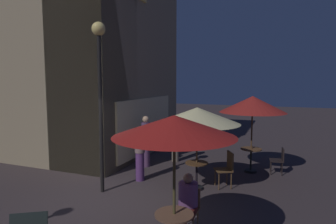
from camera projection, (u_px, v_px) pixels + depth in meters
name	position (u px, v px, depth m)	size (l,w,h in m)	color
ground_plane	(107.00, 203.00, 7.15)	(60.00, 60.00, 0.00)	#3A3032
cafe_building	(78.00, 49.00, 11.34)	(6.32, 7.49, 8.44)	gray
street_lamp_near_corner	(100.00, 72.00, 7.53)	(0.35, 0.35, 4.46)	black
cafe_table_1	(251.00, 156.00, 9.54)	(0.68, 0.68, 0.78)	black
cafe_table_2	(197.00, 171.00, 8.03)	(0.62, 0.62, 0.75)	black
patio_umbrella_0	(174.00, 127.00, 4.80)	(2.06, 2.06, 2.41)	black
patio_umbrella_1	(253.00, 105.00, 9.36)	(2.12, 2.12, 2.49)	black
patio_umbrella_2	(197.00, 116.00, 7.87)	(2.32, 2.32, 2.26)	black
cafe_chair_0	(189.00, 206.00, 5.78)	(0.39, 0.39, 0.85)	brown
cafe_chair_1	(279.00, 158.00, 9.31)	(0.46, 0.46, 0.84)	black
cafe_chair_2	(227.00, 166.00, 8.15)	(0.60, 0.60, 1.01)	brown
patron_seated_0	(187.00, 200.00, 5.64)	(0.56, 0.38, 1.20)	#4F1916
patron_standing_1	(175.00, 139.00, 10.76)	(0.31, 0.31, 1.68)	gray
patron_standing_2	(140.00, 153.00, 8.68)	(0.31, 0.31, 1.64)	#58306B
patron_standing_3	(146.00, 141.00, 10.11)	(0.31, 0.31, 1.77)	#5C3A62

